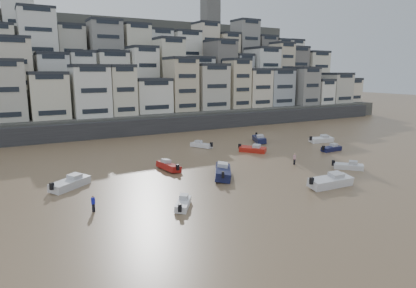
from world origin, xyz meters
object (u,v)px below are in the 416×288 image
boat_k (70,182)px  person_blue (93,203)px  boat_c (223,170)px  boat_e (253,148)px  boat_d (331,148)px  person_pink (294,159)px  boat_g (321,139)px  boat_h (201,144)px  boat_j (183,202)px  boat_a (331,180)px  boat_b (349,165)px  boat_i (259,138)px  boat_f (169,165)px

boat_k → person_blue: person_blue is taller
boat_c → boat_e: boat_c is taller
boat_d → person_pink: bearing=-165.1°
boat_d → boat_k: boat_k is taller
boat_g → boat_h: size_ratio=1.16×
boat_d → boat_e: boat_e is taller
boat_j → person_blue: 9.12m
boat_a → boat_g: boat_a is taller
boat_b → boat_i: bearing=133.1°
boat_i → boat_j: bearing=-23.9°
boat_h → boat_f: bearing=107.3°
boat_d → person_blue: 44.74m
boat_i → person_blue: size_ratio=3.51×
boat_j → person_pink: bearing=-35.9°
boat_a → person_pink: bearing=72.5°
boat_k → person_blue: (0.76, -9.29, 0.05)m
boat_d → boat_e: (-12.98, 6.03, 0.07)m
boat_g → person_pink: 20.32m
boat_h → boat_i: 12.82m
boat_j → person_pink: 24.27m
boat_f → boat_j: (-4.64, -14.60, -0.14)m
boat_e → boat_k: 32.12m
boat_k → boat_d: bearing=-37.5°
boat_a → boat_f: bearing=132.3°
boat_f → person_blue: bearing=123.7°
boat_i → boat_e: bearing=-18.8°
boat_e → boat_h: (-5.91, 8.14, -0.06)m
boat_d → boat_k: 44.57m
boat_i → boat_j: (-29.25, -25.71, -0.26)m
boat_f → boat_j: size_ratio=1.25×
boat_b → person_blue: person_blue is taller
boat_a → boat_e: size_ratio=1.27×
boat_h → boat_j: size_ratio=1.12×
boat_a → boat_i: boat_a is taller
person_blue → boat_d: bearing=11.7°
boat_c → person_pink: bearing=-56.6°
boat_a → boat_g: (21.00, 21.78, -0.14)m
boat_d → boat_j: boat_d is taller
boat_c → person_blue: 18.55m
boat_f → boat_h: boat_f is taller
boat_c → person_blue: bearing=134.4°
boat_f → boat_g: size_ratio=0.96×
boat_j → person_blue: size_ratio=2.42×
boat_b → boat_a: bearing=-105.0°
boat_c → boat_g: 32.46m
boat_b → boat_e: boat_e is taller
boat_j → boat_h: bearing=2.4°
boat_c → boat_h: size_ratio=1.45×
boat_f → boat_h: bearing=-51.5°
boat_e → boat_g: boat_g is taller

